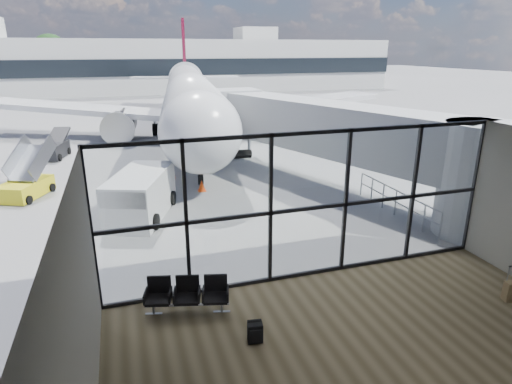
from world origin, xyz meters
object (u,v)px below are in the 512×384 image
backpack (255,333)px  airliner (190,96)px  mobile_stairs (26,186)px  seating_row (187,293)px  service_van (140,195)px  suitcase (511,291)px  belt_loader (54,149)px

backpack → airliner: (3.07, 27.37, 2.74)m
airliner → mobile_stairs: bearing=-118.3°
seating_row → service_van: 7.34m
mobile_stairs → service_van: bearing=-16.2°
airliner → service_van: size_ratio=8.25×
seating_row → service_van: (-0.76, 7.29, 0.41)m
suitcase → mobile_stairs: mobile_stairs is taller
airliner → mobile_stairs: size_ratio=11.38×
suitcase → mobile_stairs: (-14.33, 13.87, 0.20)m
airliner → seating_row: bearing=-92.1°
airliner → backpack: bearing=-88.8°
airliner → service_van: (-5.14, -18.31, -2.06)m
suitcase → seating_row: bearing=173.8°
backpack → airliner: 27.68m
service_van → backpack: bearing=-56.4°
service_van → mobile_stairs: (-5.00, 4.31, -0.43)m
backpack → mobile_stairs: 15.14m
airliner → service_van: airliner is taller
backpack → suitcase: (7.25, -0.49, 0.05)m
belt_loader → mobile_stairs: mobile_stairs is taller
backpack → service_van: bearing=112.1°
service_van → belt_loader: 13.11m
service_van → seating_row: bearing=-63.3°
suitcase → belt_loader: (-14.02, 21.79, 0.24)m
seating_row → mobile_stairs: (-5.76, 11.60, -0.02)m
seating_row → mobile_stairs: bearing=131.1°
seating_row → backpack: size_ratio=4.08×
backpack → airliner: size_ratio=0.01×
seating_row → service_van: service_van is taller
airliner → service_van: bearing=-98.0°
backpack → suitcase: size_ratio=0.52×
belt_loader → service_van: bearing=-56.6°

